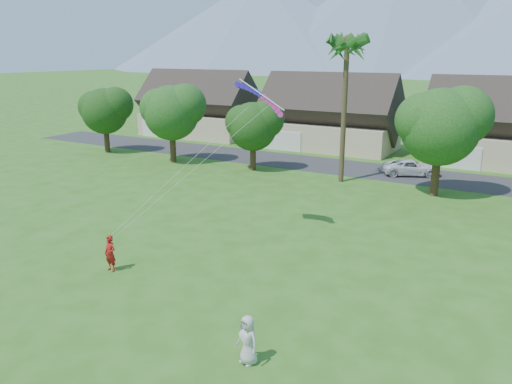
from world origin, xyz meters
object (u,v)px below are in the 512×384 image
Objects in this scene: kite_flyer at (110,253)px; parked_car at (411,168)px; watcher at (248,340)px; parafoil_kite at (262,96)px.

parked_car is (8.51, 29.23, -0.25)m from kite_flyer.
parafoil_kite is at bearing 133.42° from watcher.
parked_car is at bearing 56.81° from parafoil_kite.
watcher is 32.63m from parked_car.
parked_car is 1.46× the size of parafoil_kite.
parafoil_kite reaches higher than parked_car.
parked_car is (-1.79, 32.58, -0.24)m from watcher.
watcher is at bearing -14.47° from kite_flyer.
kite_flyer is 10.83m from watcher.
parafoil_kite is at bearing 143.04° from parked_car.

